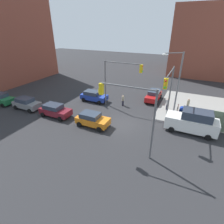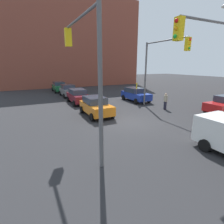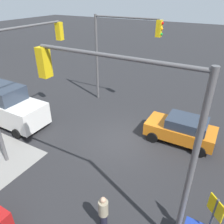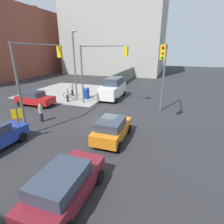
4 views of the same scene
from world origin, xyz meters
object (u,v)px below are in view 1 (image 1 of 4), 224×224
object	(u,v)px
hatchback_blue	(94,96)
van_white_delivery	(192,121)
hatchback_orange	(92,119)
pedestrian_crossing	(123,100)
mailbox_blue	(181,112)
pedestrian_waiting	(188,104)
traffic_signal_ne_corner	(169,87)
hatchback_gray	(27,103)
street_lamp_corner	(176,80)
sedan_red	(154,95)
hatchback_green	(1,98)
traffic_signal_se_corner	(132,108)
hatchback_maroon	(55,110)
traffic_signal_nw_corner	(119,76)
bicycle_leaning_on_fence	(178,107)
pedestrian_walking_north	(168,104)

from	to	relation	value
hatchback_blue	van_white_delivery	world-z (taller)	van_white_delivery
hatchback_orange	pedestrian_crossing	xyz separation A→B (m)	(1.09, 6.95, 0.01)
mailbox_blue	pedestrian_crossing	world-z (taller)	pedestrian_crossing
mailbox_blue	pedestrian_waiting	world-z (taller)	pedestrian_waiting
traffic_signal_ne_corner	hatchback_gray	size ratio (longest dim) A/B	1.62
van_white_delivery	pedestrian_crossing	xyz separation A→B (m)	(-9.56, 3.40, -0.43)
street_lamp_corner	hatchback_blue	world-z (taller)	street_lamp_corner
traffic_signal_ne_corner	sedan_red	world-z (taller)	traffic_signal_ne_corner
hatchback_blue	hatchback_green	world-z (taller)	same
traffic_signal_se_corner	sedan_red	xyz separation A→B (m)	(-0.92, 13.64, -3.76)
hatchback_green	pedestrian_crossing	size ratio (longest dim) A/B	2.57
traffic_signal_ne_corner	hatchback_maroon	bearing A→B (deg)	-162.89
sedan_red	pedestrian_waiting	xyz separation A→B (m)	(5.15, -1.74, 0.09)
traffic_signal_ne_corner	pedestrian_crossing	bearing A→B (deg)	156.72
hatchback_green	traffic_signal_ne_corner	bearing A→B (deg)	10.46
traffic_signal_nw_corner	hatchback_green	size ratio (longest dim) A/B	1.54
hatchback_orange	traffic_signal_ne_corner	bearing A→B (deg)	28.70
traffic_signal_ne_corner	hatchback_blue	xyz separation A→B (m)	(-11.32, 2.50, -3.79)
hatchback_blue	bicycle_leaning_on_fence	size ratio (longest dim) A/B	2.37
traffic_signal_ne_corner	sedan_red	xyz separation A→B (m)	(-2.85, 6.73, -3.79)
traffic_signal_se_corner	hatchback_blue	bearing A→B (deg)	134.97
bicycle_leaning_on_fence	street_lamp_corner	bearing A→B (deg)	-113.31
hatchback_blue	pedestrian_crossing	size ratio (longest dim) A/B	2.53
traffic_signal_nw_corner	pedestrian_walking_north	distance (m)	7.85
hatchback_maroon	pedestrian_walking_north	distance (m)	15.34
traffic_signal_nw_corner	mailbox_blue	size ratio (longest dim) A/B	4.55
traffic_signal_ne_corner	hatchback_orange	distance (m)	9.45
hatchback_orange	hatchback_maroon	bearing A→B (deg)	179.28
hatchback_green	sedan_red	bearing A→B (deg)	28.14
pedestrian_waiting	van_white_delivery	bearing A→B (deg)	55.31
traffic_signal_se_corner	hatchback_orange	distance (m)	7.34
pedestrian_walking_north	pedestrian_waiting	bearing A→B (deg)	91.25
street_lamp_corner	hatchback_maroon	bearing A→B (deg)	-152.03
bicycle_leaning_on_fence	traffic_signal_ne_corner	bearing A→B (deg)	-102.93
hatchback_maroon	sedan_red	world-z (taller)	same
hatchback_green	traffic_signal_nw_corner	bearing A→B (deg)	21.17
sedan_red	pedestrian_walking_north	size ratio (longest dim) A/B	2.40
street_lamp_corner	van_white_delivery	size ratio (longest dim) A/B	1.48
traffic_signal_se_corner	traffic_signal_nw_corner	bearing A→B (deg)	119.02
street_lamp_corner	hatchback_gray	size ratio (longest dim) A/B	2.00
hatchback_maroon	pedestrian_waiting	xyz separation A→B (m)	(15.57, 9.08, 0.09)
street_lamp_corner	pedestrian_walking_north	world-z (taller)	street_lamp_corner
hatchback_maroon	bicycle_leaning_on_fence	distance (m)	16.90
hatchback_green	pedestrian_walking_north	xyz separation A→B (m)	(23.28, 8.45, 0.08)
traffic_signal_se_corner	van_white_delivery	bearing A→B (deg)	51.65
traffic_signal_se_corner	hatchback_maroon	world-z (taller)	traffic_signal_se_corner
hatchback_gray	hatchback_blue	world-z (taller)	same
hatchback_green	traffic_signal_se_corner	bearing A→B (deg)	-6.72
street_lamp_corner	hatchback_maroon	distance (m)	15.96
hatchback_maroon	pedestrian_crossing	world-z (taller)	pedestrian_crossing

